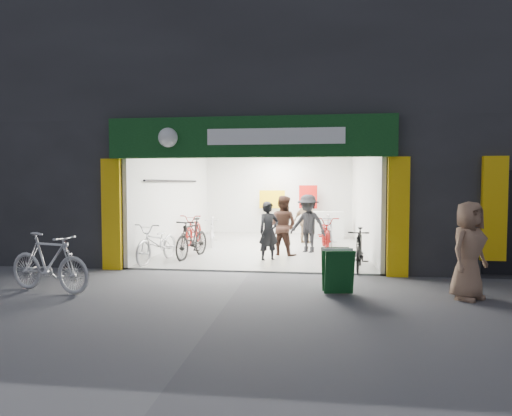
% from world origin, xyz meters
% --- Properties ---
extents(ground, '(60.00, 60.00, 0.00)m').
position_xyz_m(ground, '(0.00, 0.00, 0.00)').
color(ground, '#56565B').
rests_on(ground, ground).
extents(building, '(17.00, 10.27, 8.00)m').
position_xyz_m(building, '(0.91, 4.99, 4.31)').
color(building, '#232326').
rests_on(building, ground).
extents(bike_left_front, '(1.00, 2.06, 1.04)m').
position_xyz_m(bike_left_front, '(-2.50, 0.94, 0.52)').
color(bike_left_front, silver).
rests_on(bike_left_front, ground).
extents(bike_left_midfront, '(0.85, 1.89, 1.10)m').
position_xyz_m(bike_left_midfront, '(-1.80, 1.65, 0.55)').
color(bike_left_midfront, black).
rests_on(bike_left_midfront, ground).
extents(bike_left_midback, '(0.72, 1.93, 1.00)m').
position_xyz_m(bike_left_midback, '(-2.50, 4.48, 0.50)').
color(bike_left_midback, maroon).
rests_on(bike_left_midback, ground).
extents(bike_left_back, '(0.73, 1.63, 0.94)m').
position_xyz_m(bike_left_back, '(-1.80, 4.08, 0.47)').
color(bike_left_back, silver).
rests_on(bike_left_back, ground).
extents(bike_right_front, '(0.71, 1.71, 0.99)m').
position_xyz_m(bike_right_front, '(2.50, 0.60, 0.50)').
color(bike_right_front, black).
rests_on(bike_right_front, ground).
extents(bike_right_mid, '(0.81, 1.99, 1.02)m').
position_xyz_m(bike_right_mid, '(1.80, 3.81, 0.51)').
color(bike_right_mid, maroon).
rests_on(bike_right_mid, ground).
extents(bike_right_back, '(0.59, 1.79, 1.06)m').
position_xyz_m(bike_right_back, '(1.91, 3.88, 0.53)').
color(bike_right_back, '#A9A9AD').
rests_on(bike_right_back, ground).
extents(parked_bike, '(1.93, 0.98, 1.12)m').
position_xyz_m(parked_bike, '(-3.43, -2.33, 0.56)').
color(parked_bike, silver).
rests_on(parked_bike, ground).
extents(customer_a, '(0.68, 0.63, 1.56)m').
position_xyz_m(customer_a, '(0.28, 1.53, 0.78)').
color(customer_a, black).
rests_on(customer_a, ground).
extents(customer_b, '(1.00, 0.91, 1.69)m').
position_xyz_m(customer_b, '(0.58, 2.45, 0.84)').
color(customer_b, '#39221A').
rests_on(customer_b, ground).
extents(customer_c, '(1.27, 1.05, 1.70)m').
position_xyz_m(customer_c, '(1.27, 2.99, 0.85)').
color(customer_c, black).
rests_on(customer_c, ground).
extents(customer_d, '(0.97, 0.73, 1.53)m').
position_xyz_m(customer_d, '(1.18, 5.00, 0.76)').
color(customer_d, '#8C7051').
rests_on(customer_d, ground).
extents(pedestrian_near, '(0.99, 0.97, 1.72)m').
position_xyz_m(pedestrian_near, '(4.13, -1.87, 0.86)').
color(pedestrian_near, '#926D54').
rests_on(pedestrian_near, ground).
extents(sandwich_board, '(0.60, 0.62, 0.82)m').
position_xyz_m(sandwich_board, '(1.89, -1.78, 0.45)').
color(sandwich_board, '#10401A').
rests_on(sandwich_board, ground).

